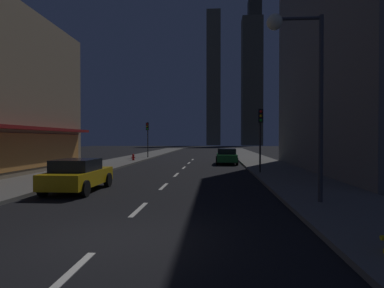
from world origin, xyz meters
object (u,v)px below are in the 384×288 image
Objects in this scene: car_parked_near at (78,175)px; traffic_light_near_right at (260,126)px; car_parked_far at (226,156)px; traffic_light_far_left at (148,132)px; fire_hydrant_far_left at (133,157)px; street_lamp_right at (297,61)px.

traffic_light_near_right is at bearing 39.16° from car_parked_near.
car_parked_far is (7.20, 16.14, 0.00)m from car_parked_near.
traffic_light_far_left reaches higher than car_parked_near.
car_parked_near is 18.92m from fire_hydrant_far_left.
street_lamp_right is at bearing -84.54° from car_parked_far.
car_parked_near is 0.64× the size of street_lamp_right.
traffic_light_near_right is at bearing -77.72° from car_parked_far.
traffic_light_near_right is (11.40, -11.37, 2.74)m from fire_hydrant_far_left.
street_lamp_right is at bearing -15.40° from car_parked_near.
car_parked_far reaches higher than fire_hydrant_far_left.
fire_hydrant_far_left is at bearing 135.08° from traffic_light_near_right.
car_parked_near is at bearing 164.60° from street_lamp_right.
car_parked_near is 1.00× the size of car_parked_far.
car_parked_far is at bearing -15.51° from fire_hydrant_far_left.
traffic_light_near_right is at bearing -56.47° from traffic_light_far_left.
traffic_light_far_left is at bearing 94.52° from car_parked_near.
car_parked_near is at bearing -85.48° from traffic_light_far_left.
traffic_light_far_left reaches higher than fire_hydrant_far_left.
car_parked_near is at bearing -140.84° from traffic_light_near_right.
car_parked_far is at bearing 102.28° from traffic_light_near_right.
street_lamp_right is at bearing -62.04° from fire_hydrant_far_left.
fire_hydrant_far_left is 0.16× the size of traffic_light_far_left.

